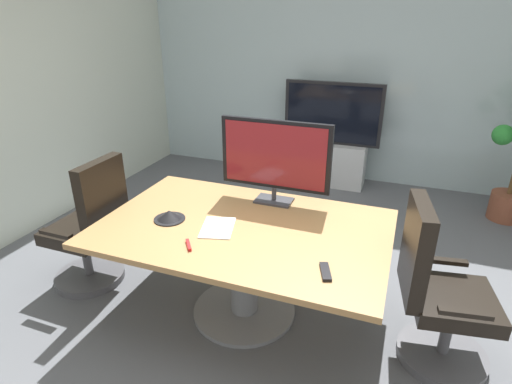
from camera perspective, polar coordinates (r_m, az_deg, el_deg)
ground_plane at (r=3.32m, az=1.19°, el=-15.16°), size 6.94×6.94×0.00m
wall_back_glass_partition at (r=5.51m, az=12.23°, el=16.93°), size 5.36×0.10×2.97m
conference_table at (r=2.93m, az=-1.74°, el=-7.69°), size 1.96×1.26×0.74m
office_chair_left at (r=3.56m, az=-21.73°, el=-5.38°), size 0.60×0.57×1.09m
office_chair_right at (r=2.86m, az=23.67°, el=-13.43°), size 0.63×0.61×1.09m
tv_monitor at (r=3.07m, az=2.64°, el=4.83°), size 0.84×0.18×0.64m
wall_display_unit at (r=5.39m, az=10.17°, el=5.59°), size 1.20×0.36×1.31m
conference_phone at (r=2.97m, az=-11.86°, el=-3.19°), size 0.22×0.22×0.07m
remote_control at (r=2.39m, az=9.55°, el=-10.77°), size 0.10×0.18×0.02m
whiteboard_marker at (r=2.64m, az=-9.27°, el=-7.21°), size 0.09×0.12×0.02m
paper_notepad at (r=2.82m, az=-5.30°, el=-4.90°), size 0.28×0.35×0.01m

